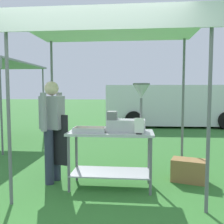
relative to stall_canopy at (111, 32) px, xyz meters
name	(u,v)px	position (x,y,z in m)	size (l,w,h in m)	color
ground_plane	(118,132)	(-0.24, 5.03, -2.33)	(70.00, 70.00, 0.00)	#33702D
stall_canopy	(111,32)	(0.00, 0.00, 0.00)	(2.65, 1.88, 2.44)	slate
donut_cart	(111,147)	(0.00, -0.10, -1.71)	(1.26, 0.58, 0.86)	#B7B7BC
donut_tray	(90,131)	(-0.30, -0.18, -1.45)	(0.47, 0.26, 0.07)	#B7B7BC
donut_fryer	(129,115)	(0.27, -0.07, -1.22)	(0.62, 0.28, 0.72)	#B7B7BC
menu_sign	(139,127)	(0.42, -0.30, -1.38)	(0.13, 0.05, 0.23)	black
vendor	(53,126)	(-0.94, 0.05, -1.42)	(0.47, 0.54, 1.61)	#2D3347
supply_crate	(188,170)	(1.23, 0.28, -2.15)	(0.60, 0.45, 0.36)	olive
van_white	(176,105)	(2.03, 7.04, -1.45)	(5.78, 2.24, 1.69)	white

